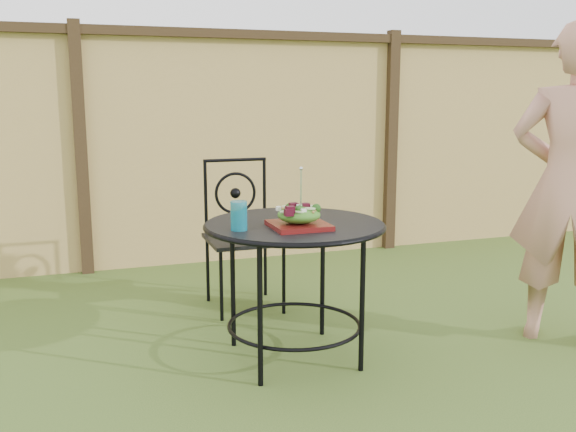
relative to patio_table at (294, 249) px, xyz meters
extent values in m
plane|color=#2A4616|center=(0.32, -0.09, -0.59)|extent=(60.00, 60.00, 0.00)
cube|color=#F1CE77|center=(0.32, 2.11, 0.31)|extent=(8.00, 0.05, 1.80)
cube|color=black|center=(0.32, 2.06, 1.24)|extent=(8.00, 0.07, 0.07)
cube|color=black|center=(-0.98, 2.06, 0.36)|extent=(0.09, 0.09, 1.90)
cube|color=black|center=(1.62, 2.06, 0.36)|extent=(0.09, 0.09, 1.90)
cylinder|color=black|center=(0.00, 0.00, 0.13)|extent=(0.90, 0.90, 0.02)
torus|color=black|center=(0.00, 0.00, 0.12)|extent=(0.92, 0.92, 0.02)
torus|color=black|center=(0.00, 0.00, -0.41)|extent=(0.70, 0.70, 0.02)
cylinder|color=black|center=(0.26, 0.26, -0.23)|extent=(0.03, 0.03, 0.71)
cylinder|color=black|center=(-0.26, 0.26, -0.23)|extent=(0.03, 0.03, 0.71)
cylinder|color=black|center=(-0.26, -0.26, -0.23)|extent=(0.03, 0.03, 0.71)
cylinder|color=black|center=(0.26, -0.26, -0.23)|extent=(0.03, 0.03, 0.71)
cube|color=black|center=(-0.03, 0.87, -0.14)|extent=(0.46, 0.46, 0.03)
cylinder|color=black|center=(-0.03, 1.08, 0.35)|extent=(0.42, 0.02, 0.02)
torus|color=black|center=(-0.03, 1.08, 0.13)|extent=(0.28, 0.02, 0.28)
cylinder|color=black|center=(-0.23, 0.67, -0.37)|extent=(0.02, 0.02, 0.44)
cylinder|color=black|center=(0.17, 0.67, -0.37)|extent=(0.02, 0.02, 0.44)
cylinder|color=black|center=(-0.23, 1.07, -0.37)|extent=(0.02, 0.02, 0.44)
cylinder|color=black|center=(0.17, 1.07, -0.37)|extent=(0.02, 0.02, 0.44)
cylinder|color=black|center=(-0.23, 1.08, 0.11)|extent=(0.02, 0.02, 0.50)
cylinder|color=black|center=(0.17, 1.08, 0.11)|extent=(0.02, 0.02, 0.50)
imported|color=tan|center=(1.51, -0.24, 0.29)|extent=(0.76, 0.75, 1.76)
cube|color=#430F09|center=(-0.02, -0.13, 0.15)|extent=(0.27, 0.27, 0.02)
ellipsoid|color=#235614|center=(-0.02, -0.13, 0.20)|extent=(0.21, 0.21, 0.08)
cylinder|color=silver|center=(-0.01, -0.13, 0.33)|extent=(0.01, 0.01, 0.18)
cylinder|color=#0B718B|center=(-0.31, -0.09, 0.21)|extent=(0.08, 0.08, 0.14)
camera|label=1|loc=(-1.06, -3.00, 0.77)|focal=40.00mm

